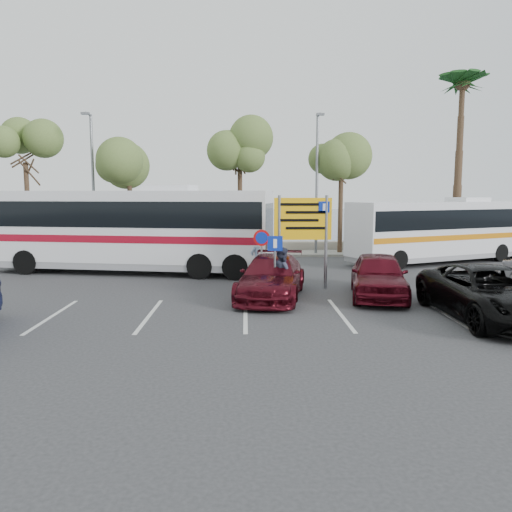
{
  "coord_description": "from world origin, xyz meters",
  "views": [
    {
      "loc": [
        -1.2,
        -15.77,
        3.65
      ],
      "look_at": [
        -0.79,
        3.0,
        1.3
      ],
      "focal_mm": 35.0,
      "sensor_mm": 36.0,
      "label": 1
    }
  ],
  "objects_px": {
    "car_red": "(378,275)",
    "pedestrian_near": "(257,259)",
    "suv_black": "(491,294)",
    "street_lamp_left": "(93,177)",
    "direction_sign": "(303,226)",
    "pedestrian_far": "(282,274)",
    "street_lamp_right": "(317,177)",
    "coach_bus_right": "(443,232)",
    "car_maroon": "(272,277)",
    "coach_bus_left": "(131,232)"
  },
  "relations": [
    {
      "from": "car_red",
      "to": "pedestrian_near",
      "type": "distance_m",
      "value": 5.46
    },
    {
      "from": "car_red",
      "to": "suv_black",
      "type": "relative_size",
      "value": 0.82
    },
    {
      "from": "street_lamp_left",
      "to": "direction_sign",
      "type": "xyz_separation_m",
      "value": [
        11.0,
        -10.32,
        -2.17
      ]
    },
    {
      "from": "car_red",
      "to": "pedestrian_far",
      "type": "relative_size",
      "value": 2.51
    },
    {
      "from": "street_lamp_right",
      "to": "direction_sign",
      "type": "distance_m",
      "value": 10.73
    },
    {
      "from": "pedestrian_near",
      "to": "pedestrian_far",
      "type": "distance_m",
      "value": 4.07
    },
    {
      "from": "coach_bus_right",
      "to": "pedestrian_near",
      "type": "height_order",
      "value": "coach_bus_right"
    },
    {
      "from": "direction_sign",
      "to": "pedestrian_near",
      "type": "height_order",
      "value": "direction_sign"
    },
    {
      "from": "direction_sign",
      "to": "car_maroon",
      "type": "distance_m",
      "value": 2.71
    },
    {
      "from": "pedestrian_far",
      "to": "car_red",
      "type": "bearing_deg",
      "value": -95.56
    },
    {
      "from": "suv_black",
      "to": "pedestrian_far",
      "type": "xyz_separation_m",
      "value": [
        -5.83,
        2.78,
        0.14
      ]
    },
    {
      "from": "suv_black",
      "to": "pedestrian_near",
      "type": "xyz_separation_m",
      "value": [
        -6.58,
        6.78,
        0.14
      ]
    },
    {
      "from": "direction_sign",
      "to": "street_lamp_left",
      "type": "bearing_deg",
      "value": 136.83
    },
    {
      "from": "street_lamp_left",
      "to": "coach_bus_left",
      "type": "height_order",
      "value": "street_lamp_left"
    },
    {
      "from": "car_red",
      "to": "suv_black",
      "type": "bearing_deg",
      "value": -42.68
    },
    {
      "from": "street_lamp_right",
      "to": "pedestrian_far",
      "type": "relative_size",
      "value": 4.32
    },
    {
      "from": "car_maroon",
      "to": "pedestrian_far",
      "type": "xyz_separation_m",
      "value": [
        0.34,
        -0.5,
        0.19
      ]
    },
    {
      "from": "suv_black",
      "to": "pedestrian_far",
      "type": "height_order",
      "value": "pedestrian_far"
    },
    {
      "from": "coach_bus_right",
      "to": "car_red",
      "type": "relative_size",
      "value": 2.39
    },
    {
      "from": "pedestrian_far",
      "to": "street_lamp_left",
      "type": "bearing_deg",
      "value": 24.96
    },
    {
      "from": "car_maroon",
      "to": "car_red",
      "type": "height_order",
      "value": "car_red"
    },
    {
      "from": "street_lamp_left",
      "to": "suv_black",
      "type": "xyz_separation_m",
      "value": [
        15.9,
        -15.3,
        -3.82
      ]
    },
    {
      "from": "car_red",
      "to": "pedestrian_near",
      "type": "xyz_separation_m",
      "value": [
        -4.18,
        3.5,
        0.13
      ]
    },
    {
      "from": "street_lamp_left",
      "to": "pedestrian_far",
      "type": "distance_m",
      "value": 16.48
    },
    {
      "from": "coach_bus_left",
      "to": "coach_bus_right",
      "type": "distance_m",
      "value": 16.17
    },
    {
      "from": "coach_bus_left",
      "to": "car_maroon",
      "type": "relative_size",
      "value": 2.59
    },
    {
      "from": "street_lamp_right",
      "to": "pedestrian_far",
      "type": "height_order",
      "value": "street_lamp_right"
    },
    {
      "from": "street_lamp_left",
      "to": "pedestrian_far",
      "type": "xyz_separation_m",
      "value": [
        10.07,
        -12.52,
        -3.67
      ]
    },
    {
      "from": "street_lamp_left",
      "to": "coach_bus_right",
      "type": "xyz_separation_m",
      "value": [
        19.36,
        -3.02,
        -2.99
      ]
    },
    {
      "from": "coach_bus_right",
      "to": "suv_black",
      "type": "height_order",
      "value": "coach_bus_right"
    },
    {
      "from": "street_lamp_left",
      "to": "pedestrian_near",
      "type": "relative_size",
      "value": 4.34
    },
    {
      "from": "coach_bus_left",
      "to": "direction_sign",
      "type": "bearing_deg",
      "value": -29.01
    },
    {
      "from": "street_lamp_left",
      "to": "street_lamp_right",
      "type": "bearing_deg",
      "value": 0.0
    },
    {
      "from": "coach_bus_right",
      "to": "street_lamp_left",
      "type": "bearing_deg",
      "value": 171.14
    },
    {
      "from": "pedestrian_near",
      "to": "suv_black",
      "type": "bearing_deg",
      "value": 99.54
    },
    {
      "from": "direction_sign",
      "to": "coach_bus_left",
      "type": "xyz_separation_m",
      "value": [
        -7.5,
        4.16,
        -0.56
      ]
    },
    {
      "from": "coach_bus_left",
      "to": "pedestrian_near",
      "type": "bearing_deg",
      "value": -22.08
    },
    {
      "from": "street_lamp_right",
      "to": "coach_bus_right",
      "type": "distance_m",
      "value": 7.65
    },
    {
      "from": "direction_sign",
      "to": "coach_bus_right",
      "type": "height_order",
      "value": "direction_sign"
    },
    {
      "from": "car_maroon",
      "to": "pedestrian_far",
      "type": "relative_size",
      "value": 2.76
    },
    {
      "from": "street_lamp_left",
      "to": "coach_bus_left",
      "type": "relative_size",
      "value": 0.6
    },
    {
      "from": "car_red",
      "to": "suv_black",
      "type": "distance_m",
      "value": 4.06
    },
    {
      "from": "car_red",
      "to": "pedestrian_far",
      "type": "bearing_deg",
      "value": -160.61
    },
    {
      "from": "car_red",
      "to": "suv_black",
      "type": "height_order",
      "value": "car_red"
    },
    {
      "from": "coach_bus_left",
      "to": "pedestrian_near",
      "type": "relative_size",
      "value": 7.17
    },
    {
      "from": "direction_sign",
      "to": "coach_bus_left",
      "type": "distance_m",
      "value": 8.6
    },
    {
      "from": "street_lamp_left",
      "to": "pedestrian_near",
      "type": "bearing_deg",
      "value": -42.44
    },
    {
      "from": "street_lamp_left",
      "to": "coach_bus_left",
      "type": "bearing_deg",
      "value": -60.4
    },
    {
      "from": "suv_black",
      "to": "street_lamp_right",
      "type": "bearing_deg",
      "value": 98.93
    },
    {
      "from": "street_lamp_right",
      "to": "pedestrian_far",
      "type": "bearing_deg",
      "value": -103.18
    }
  ]
}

